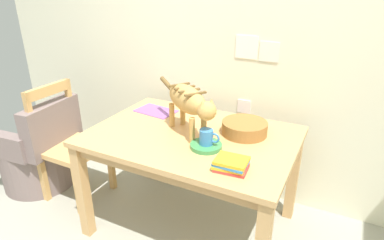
# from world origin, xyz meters

# --- Properties ---
(wall_rear) EXTENTS (4.61, 0.11, 2.50)m
(wall_rear) POSITION_xyz_m (0.00, 1.70, 1.25)
(wall_rear) COLOR #EBE6C8
(wall_rear) RESTS_ON ground_plane
(dining_table) EXTENTS (1.33, 0.93, 0.74)m
(dining_table) POSITION_xyz_m (0.01, 1.05, 0.65)
(dining_table) COLOR tan
(dining_table) RESTS_ON ground_plane
(cat) EXTENTS (0.58, 0.42, 0.32)m
(cat) POSITION_xyz_m (-0.01, 1.04, 0.97)
(cat) COLOR tan
(cat) RESTS_ON dining_table
(saucer_bowl) EXTENTS (0.19, 0.19, 0.03)m
(saucer_bowl) POSITION_xyz_m (0.17, 0.92, 0.75)
(saucer_bowl) COLOR #3C8D4D
(saucer_bowl) RESTS_ON dining_table
(coffee_mug) EXTENTS (0.13, 0.08, 0.09)m
(coffee_mug) POSITION_xyz_m (0.17, 0.92, 0.81)
(coffee_mug) COLOR #3679BA
(coffee_mug) RESTS_ON saucer_bowl
(magazine) EXTENTS (0.32, 0.23, 0.01)m
(magazine) POSITION_xyz_m (-0.42, 1.28, 0.74)
(magazine) COLOR #9256A6
(magazine) RESTS_ON dining_table
(book_stack) EXTENTS (0.19, 0.16, 0.06)m
(book_stack) POSITION_xyz_m (0.39, 0.76, 0.77)
(book_stack) COLOR #DD3A35
(book_stack) RESTS_ON dining_table
(wicker_basket) EXTENTS (0.29, 0.29, 0.09)m
(wicker_basket) POSITION_xyz_m (0.31, 1.21, 0.78)
(wicker_basket) COLOR #9A6732
(wicker_basket) RESTS_ON dining_table
(wooden_chair_near) EXTENTS (0.42, 0.42, 0.93)m
(wooden_chair_near) POSITION_xyz_m (-1.04, 0.96, 0.45)
(wooden_chair_near) COLOR tan
(wooden_chair_near) RESTS_ON ground_plane
(wicker_armchair) EXTENTS (0.62, 0.64, 0.78)m
(wicker_armchair) POSITION_xyz_m (-1.41, 0.94, 0.27)
(wicker_armchair) COLOR slate
(wicker_armchair) RESTS_ON ground_plane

